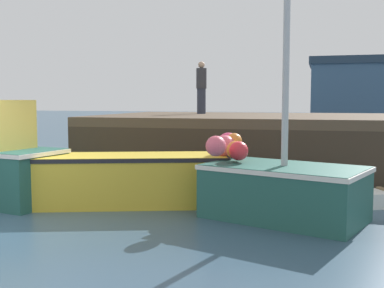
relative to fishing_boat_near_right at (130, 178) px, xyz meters
name	(u,v)px	position (x,y,z in m)	size (l,w,h in m)	color
pier	(256,127)	(1.94, 4.82, 0.82)	(9.37, 6.13, 1.70)	brown
fishing_boat_near_right	(130,178)	(0.00, 0.00, 0.00)	(4.13, 2.43, 1.03)	gold
fishing_boat_mid	(279,186)	(3.05, -0.35, 0.05)	(3.16, 2.52, 4.13)	#23564C
dockworker	(201,88)	(-0.09, 6.37, 2.01)	(0.34, 0.34, 1.71)	#2D3342
warehouse	(373,95)	(7.11, 26.22, 1.98)	(8.50, 5.48, 5.02)	#385675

